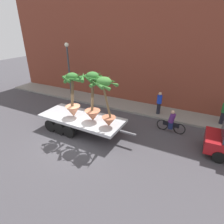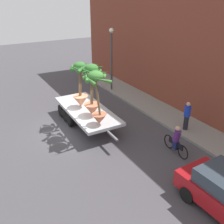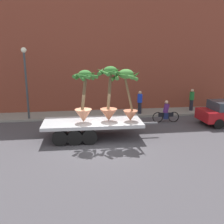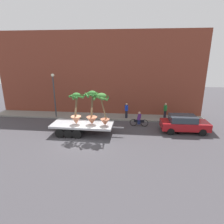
{
  "view_description": "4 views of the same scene",
  "coord_description": "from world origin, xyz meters",
  "px_view_note": "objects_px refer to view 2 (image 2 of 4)",
  "views": [
    {
      "loc": [
        6.27,
        -7.42,
        6.33
      ],
      "look_at": [
        1.64,
        1.53,
        1.59
      ],
      "focal_mm": 30.0,
      "sensor_mm": 36.0,
      "label": 1
    },
    {
      "loc": [
        12.7,
        -4.68,
        7.46
      ],
      "look_at": [
        1.97,
        1.57,
        1.61
      ],
      "focal_mm": 41.26,
      "sensor_mm": 36.0,
      "label": 2
    },
    {
      "loc": [
        -1.16,
        -12.72,
        4.92
      ],
      "look_at": [
        0.83,
        1.66,
        1.32
      ],
      "focal_mm": 41.42,
      "sensor_mm": 36.0,
      "label": 3
    },
    {
      "loc": [
        3.99,
        -14.29,
        6.81
      ],
      "look_at": [
        2.26,
        1.93,
        1.9
      ],
      "focal_mm": 30.06,
      "sensor_mm": 36.0,
      "label": 4
    }
  ],
  "objects_px": {
    "potted_palm_middle": "(97,93)",
    "street_lamp": "(112,52)",
    "potted_palm_front": "(92,92)",
    "potted_palm_rear": "(80,87)",
    "pedestrian_near_gate": "(187,115)",
    "cyclist": "(176,141)",
    "flatbed_trailer": "(85,111)"
  },
  "relations": [
    {
      "from": "potted_palm_middle",
      "to": "street_lamp",
      "type": "bearing_deg",
      "value": 144.24
    },
    {
      "from": "potted_palm_front",
      "to": "potted_palm_rear",
      "type": "bearing_deg",
      "value": -176.45
    },
    {
      "from": "street_lamp",
      "to": "potted_palm_rear",
      "type": "bearing_deg",
      "value": -49.08
    },
    {
      "from": "potted_palm_front",
      "to": "pedestrian_near_gate",
      "type": "xyz_separation_m",
      "value": [
        2.88,
        4.57,
        -1.37
      ]
    },
    {
      "from": "potted_palm_front",
      "to": "pedestrian_near_gate",
      "type": "distance_m",
      "value": 5.57
    },
    {
      "from": "potted_palm_rear",
      "to": "pedestrian_near_gate",
      "type": "bearing_deg",
      "value": 47.6
    },
    {
      "from": "potted_palm_middle",
      "to": "cyclist",
      "type": "height_order",
      "value": "potted_palm_middle"
    },
    {
      "from": "potted_palm_middle",
      "to": "street_lamp",
      "type": "height_order",
      "value": "street_lamp"
    },
    {
      "from": "potted_palm_front",
      "to": "cyclist",
      "type": "relative_size",
      "value": 1.64
    },
    {
      "from": "street_lamp",
      "to": "flatbed_trailer",
      "type": "bearing_deg",
      "value": -46.71
    },
    {
      "from": "cyclist",
      "to": "pedestrian_near_gate",
      "type": "height_order",
      "value": "pedestrian_near_gate"
    },
    {
      "from": "potted_palm_middle",
      "to": "potted_palm_front",
      "type": "xyz_separation_m",
      "value": [
        -0.99,
        0.16,
        -0.25
      ]
    },
    {
      "from": "flatbed_trailer",
      "to": "cyclist",
      "type": "xyz_separation_m",
      "value": [
        5.4,
        2.49,
        -0.09
      ]
    },
    {
      "from": "flatbed_trailer",
      "to": "street_lamp",
      "type": "bearing_deg",
      "value": 133.29
    },
    {
      "from": "potted_palm_middle",
      "to": "pedestrian_near_gate",
      "type": "bearing_deg",
      "value": 68.25
    },
    {
      "from": "potted_palm_front",
      "to": "cyclist",
      "type": "xyz_separation_m",
      "value": [
        4.22,
        2.56,
        -1.75
      ]
    },
    {
      "from": "potted_palm_front",
      "to": "cyclist",
      "type": "height_order",
      "value": "potted_palm_front"
    },
    {
      "from": "flatbed_trailer",
      "to": "potted_palm_rear",
      "type": "distance_m",
      "value": 1.57
    },
    {
      "from": "flatbed_trailer",
      "to": "pedestrian_near_gate",
      "type": "bearing_deg",
      "value": 47.9
    },
    {
      "from": "flatbed_trailer",
      "to": "street_lamp",
      "type": "height_order",
      "value": "street_lamp"
    },
    {
      "from": "flatbed_trailer",
      "to": "potted_palm_rear",
      "type": "bearing_deg",
      "value": -139.92
    },
    {
      "from": "flatbed_trailer",
      "to": "cyclist",
      "type": "height_order",
      "value": "cyclist"
    },
    {
      "from": "potted_palm_rear",
      "to": "flatbed_trailer",
      "type": "bearing_deg",
      "value": 40.08
    },
    {
      "from": "potted_palm_rear",
      "to": "potted_palm_middle",
      "type": "height_order",
      "value": "potted_palm_middle"
    },
    {
      "from": "potted_palm_middle",
      "to": "flatbed_trailer",
      "type": "bearing_deg",
      "value": 173.95
    },
    {
      "from": "flatbed_trailer",
      "to": "pedestrian_near_gate",
      "type": "xyz_separation_m",
      "value": [
        4.07,
        4.5,
        0.29
      ]
    },
    {
      "from": "potted_palm_front",
      "to": "street_lamp",
      "type": "height_order",
      "value": "street_lamp"
    },
    {
      "from": "potted_palm_rear",
      "to": "cyclist",
      "type": "xyz_separation_m",
      "value": [
        5.59,
        2.64,
        -1.64
      ]
    },
    {
      "from": "cyclist",
      "to": "pedestrian_near_gate",
      "type": "bearing_deg",
      "value": 123.72
    },
    {
      "from": "potted_palm_rear",
      "to": "cyclist",
      "type": "bearing_deg",
      "value": 25.34
    },
    {
      "from": "potted_palm_rear",
      "to": "street_lamp",
      "type": "height_order",
      "value": "street_lamp"
    },
    {
      "from": "pedestrian_near_gate",
      "to": "street_lamp",
      "type": "bearing_deg",
      "value": -177.58
    }
  ]
}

